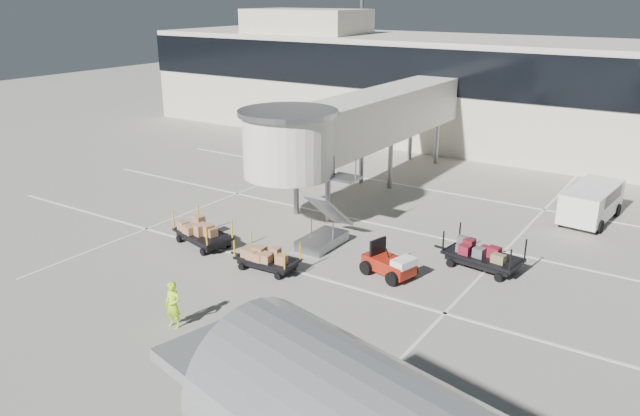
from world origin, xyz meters
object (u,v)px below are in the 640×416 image
at_px(belt_loader, 297,128).
at_px(box_cart_near, 267,258).
at_px(suitcase_cart, 479,256).
at_px(baggage_tug, 390,264).
at_px(ground_worker, 173,305).
at_px(box_cart_far, 203,234).
at_px(minivan, 592,200).

bearing_deg(belt_loader, box_cart_near, -62.58).
bearing_deg(suitcase_cart, baggage_tug, -127.80).
distance_m(ground_worker, belt_loader, 31.72).
height_order(suitcase_cart, box_cart_far, suitcase_cart).
relative_size(baggage_tug, suitcase_cart, 0.60).
distance_m(baggage_tug, suitcase_cart, 4.01).
bearing_deg(suitcase_cart, belt_loader, 149.16).
bearing_deg(minivan, box_cart_far, -131.17).
height_order(suitcase_cart, box_cart_near, suitcase_cart).
xyz_separation_m(baggage_tug, box_cart_far, (-8.86, -1.78, 0.06)).
bearing_deg(minivan, belt_loader, 166.74).
height_order(baggage_tug, ground_worker, ground_worker).
height_order(box_cart_far, minivan, minivan).
xyz_separation_m(ground_worker, minivan, (10.07, 19.91, 0.22)).
bearing_deg(belt_loader, minivan, -23.59).
bearing_deg(ground_worker, box_cart_far, 119.18).
xyz_separation_m(baggage_tug, box_cart_near, (-4.68, -2.31, 0.02)).
xyz_separation_m(box_cart_far, ground_worker, (4.40, -6.18, 0.28)).
bearing_deg(box_cart_near, minivan, 51.42).
distance_m(box_cart_near, ground_worker, 5.67).
distance_m(baggage_tug, box_cart_far, 9.04).
distance_m(box_cart_far, minivan, 19.96).
bearing_deg(suitcase_cart, ground_worker, -116.48).
relative_size(box_cart_far, minivan, 0.77).
relative_size(box_cart_near, belt_loader, 0.88).
xyz_separation_m(suitcase_cart, box_cart_near, (-7.54, -5.12, -0.02)).
distance_m(ground_worker, minivan, 22.32).
bearing_deg(box_cart_near, suitcase_cart, 31.42).
xyz_separation_m(suitcase_cart, belt_loader, (-21.86, 17.41, 0.11)).
height_order(baggage_tug, suitcase_cart, suitcase_cart).
height_order(box_cart_near, box_cart_far, box_cart_far).
height_order(baggage_tug, belt_loader, belt_loader).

